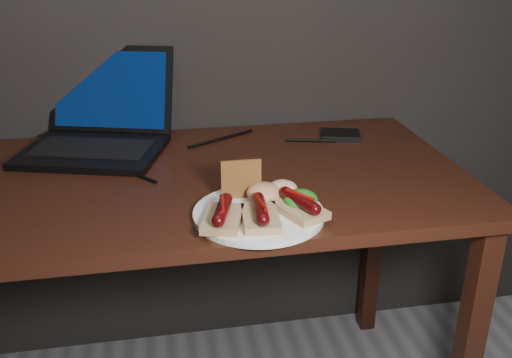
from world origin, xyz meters
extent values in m
cube|color=#381A0E|center=(0.00, 1.38, 0.73)|extent=(1.40, 0.70, 0.03)
cube|color=#381A0E|center=(0.65, 1.68, 0.36)|extent=(0.05, 0.05, 0.72)
cube|color=black|center=(-0.20, 1.56, 0.76)|extent=(0.41, 0.35, 0.02)
cube|color=black|center=(-0.20, 1.56, 0.77)|extent=(0.32, 0.22, 0.00)
cube|color=black|center=(-0.15, 1.73, 0.88)|extent=(0.36, 0.19, 0.23)
cube|color=#07234A|center=(-0.15, 1.73, 0.88)|extent=(0.32, 0.16, 0.20)
cube|color=black|center=(0.48, 1.58, 0.76)|extent=(0.12, 0.10, 0.02)
cylinder|color=black|center=(-0.10, 1.41, 0.75)|extent=(0.12, 0.14, 0.01)
cylinder|color=black|center=(0.15, 1.62, 0.75)|extent=(0.19, 0.12, 0.01)
cylinder|color=black|center=(0.39, 1.56, 0.75)|extent=(0.14, 0.04, 0.01)
cylinder|color=white|center=(0.16, 1.14, 0.76)|extent=(0.32, 0.32, 0.01)
cube|color=tan|center=(0.08, 1.10, 0.77)|extent=(0.10, 0.13, 0.02)
cylinder|color=#480504|center=(0.08, 1.10, 0.79)|extent=(0.05, 0.10, 0.02)
sphere|color=#480504|center=(0.07, 1.06, 0.79)|extent=(0.02, 0.02, 0.02)
sphere|color=#480504|center=(0.10, 1.15, 0.79)|extent=(0.02, 0.02, 0.02)
cylinder|color=#750805|center=(0.08, 1.10, 0.80)|extent=(0.01, 0.07, 0.01)
cube|color=tan|center=(0.16, 1.09, 0.77)|extent=(0.08, 0.12, 0.02)
cylinder|color=#480504|center=(0.16, 1.09, 0.79)|extent=(0.03, 0.10, 0.02)
sphere|color=#480504|center=(0.15, 1.05, 0.79)|extent=(0.03, 0.02, 0.02)
sphere|color=#480504|center=(0.16, 1.14, 0.79)|extent=(0.03, 0.02, 0.02)
cylinder|color=#750805|center=(0.16, 1.09, 0.80)|extent=(0.02, 0.07, 0.01)
cube|color=tan|center=(0.24, 1.12, 0.77)|extent=(0.11, 0.13, 0.02)
cylinder|color=#480504|center=(0.24, 1.12, 0.79)|extent=(0.06, 0.10, 0.02)
sphere|color=#480504|center=(0.26, 1.07, 0.79)|extent=(0.03, 0.02, 0.02)
sphere|color=#480504|center=(0.22, 1.16, 0.79)|extent=(0.03, 0.02, 0.02)
cylinder|color=#750805|center=(0.24, 1.12, 0.80)|extent=(0.05, 0.06, 0.01)
cube|color=#A86A2E|center=(0.14, 1.21, 0.80)|extent=(0.09, 0.01, 0.08)
ellipsoid|color=#125B17|center=(0.25, 1.14, 0.78)|extent=(0.07, 0.07, 0.04)
ellipsoid|color=#A82C10|center=(0.18, 1.18, 0.78)|extent=(0.07, 0.07, 0.04)
ellipsoid|color=silver|center=(0.23, 1.20, 0.78)|extent=(0.06, 0.06, 0.04)
camera|label=1|loc=(-0.03, 0.13, 1.28)|focal=40.00mm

